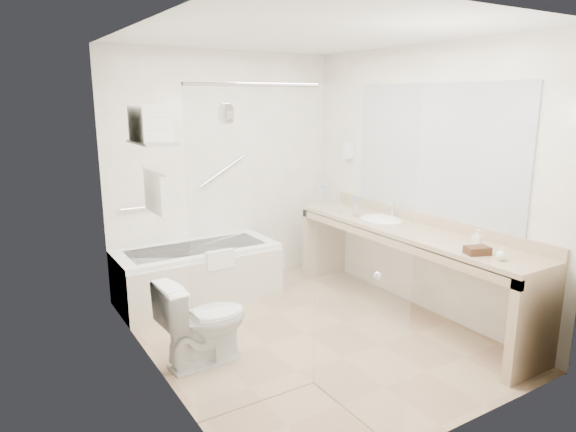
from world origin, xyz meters
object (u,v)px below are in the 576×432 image
bathtub (198,273)px  vanity_counter (407,250)px  water_bottle_left (322,196)px  amenity_basket (477,250)px  toilet (204,321)px

bathtub → vanity_counter: bearing=-42.4°
vanity_counter → water_bottle_left: water_bottle_left is taller
amenity_basket → water_bottle_left: size_ratio=0.81×
amenity_basket → water_bottle_left: 2.12m
bathtub → toilet: toilet is taller
toilet → amenity_basket: (1.85, -1.02, 0.54)m
vanity_counter → water_bottle_left: size_ratio=12.10×
bathtub → water_bottle_left: size_ratio=7.17×
vanity_counter → amenity_basket: size_ratio=14.95×
bathtub → vanity_counter: (1.52, -1.39, 0.36)m
bathtub → toilet: bearing=-110.0°
toilet → water_bottle_left: 2.27m
bathtub → amenity_basket: size_ratio=8.86×
toilet → vanity_counter: bearing=-97.9°
vanity_counter → toilet: 2.00m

